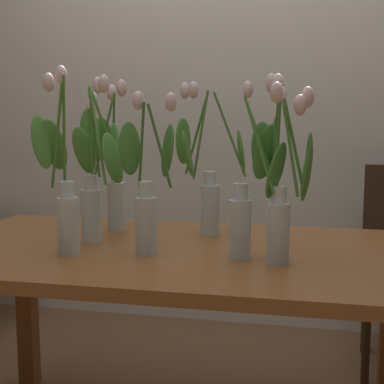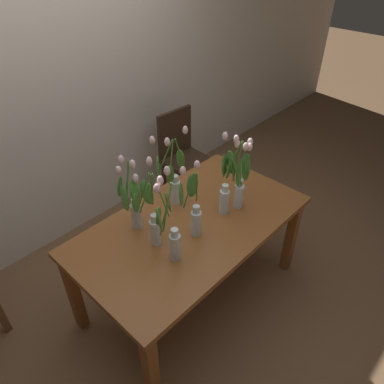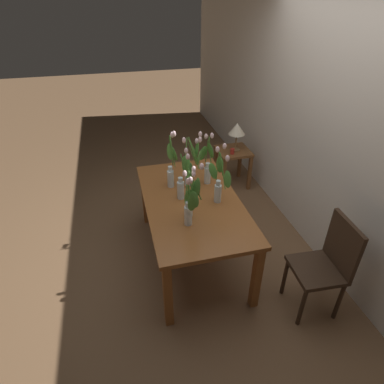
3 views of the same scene
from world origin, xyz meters
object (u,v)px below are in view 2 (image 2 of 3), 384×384
(tulip_vase_2, at_px, (238,179))
(dining_chair, at_px, (182,152))
(tulip_vase_0, at_px, (173,179))
(tulip_vase_6, at_px, (228,189))
(tulip_vase_4, at_px, (170,235))
(tulip_vase_3, at_px, (193,211))
(tulip_vase_5, at_px, (151,212))
(dining_table, at_px, (191,233))
(tulip_vase_1, at_px, (132,206))

(tulip_vase_2, relative_size, dining_chair, 0.60)
(tulip_vase_0, bearing_deg, tulip_vase_6, -59.23)
(tulip_vase_0, bearing_deg, tulip_vase_4, -136.22)
(tulip_vase_3, xyz_separation_m, tulip_vase_5, (-0.22, 0.14, 0.05))
(tulip_vase_3, relative_size, dining_chair, 0.54)
(tulip_vase_3, relative_size, tulip_vase_4, 0.87)
(dining_table, height_order, tulip_vase_3, tulip_vase_3)
(tulip_vase_2, xyz_separation_m, tulip_vase_6, (-0.09, 0.01, -0.04))
(tulip_vase_6, bearing_deg, tulip_vase_4, -175.35)
(tulip_vase_2, height_order, tulip_vase_4, tulip_vase_4)
(tulip_vase_0, height_order, tulip_vase_3, tulip_vase_0)
(dining_chair, bearing_deg, tulip_vase_4, -137.64)
(tulip_vase_0, relative_size, tulip_vase_3, 1.08)
(tulip_vase_0, bearing_deg, tulip_vase_5, -153.50)
(tulip_vase_4, distance_m, tulip_vase_5, 0.20)
(tulip_vase_6, bearing_deg, tulip_vase_5, 164.85)
(dining_table, bearing_deg, tulip_vase_2, -15.28)
(dining_table, relative_size, tulip_vase_0, 2.92)
(tulip_vase_2, height_order, tulip_vase_3, tulip_vase_2)
(tulip_vase_1, height_order, tulip_vase_2, tulip_vase_2)
(dining_table, bearing_deg, dining_chair, 47.43)
(tulip_vase_4, height_order, dining_chair, tulip_vase_4)
(tulip_vase_3, xyz_separation_m, tulip_vase_4, (-0.26, -0.06, 0.01))
(tulip_vase_4, relative_size, tulip_vase_6, 1.11)
(tulip_vase_6, bearing_deg, tulip_vase_3, 177.81)
(tulip_vase_3, height_order, dining_chair, tulip_vase_3)
(tulip_vase_2, bearing_deg, tulip_vase_5, 166.05)
(tulip_vase_0, relative_size, dining_chair, 0.59)
(tulip_vase_5, distance_m, tulip_vase_6, 0.57)
(tulip_vase_6, bearing_deg, dining_table, 161.87)
(dining_table, bearing_deg, tulip_vase_6, -18.13)
(tulip_vase_4, bearing_deg, tulip_vase_0, 43.78)
(tulip_vase_3, bearing_deg, tulip_vase_0, 67.15)
(dining_chair, bearing_deg, tulip_vase_6, -120.18)
(tulip_vase_1, distance_m, tulip_vase_6, 0.65)
(dining_table, distance_m, dining_chair, 1.29)
(tulip_vase_1, bearing_deg, tulip_vase_0, 0.48)
(tulip_vase_4, bearing_deg, dining_chair, 42.36)
(tulip_vase_0, xyz_separation_m, dining_chair, (0.80, 0.71, -0.42))
(dining_table, distance_m, tulip_vase_6, 0.39)
(tulip_vase_0, relative_size, tulip_vase_6, 1.04)
(tulip_vase_0, relative_size, tulip_vase_4, 0.94)
(tulip_vase_6, distance_m, dining_chair, 1.26)
(dining_table, distance_m, tulip_vase_2, 0.49)
(tulip_vase_3, bearing_deg, dining_table, 51.97)
(tulip_vase_3, height_order, tulip_vase_4, tulip_vase_4)
(tulip_vase_0, xyz_separation_m, tulip_vase_5, (-0.36, -0.18, 0.02))
(tulip_vase_0, distance_m, dining_chair, 1.15)
(dining_table, height_order, tulip_vase_6, tulip_vase_6)
(tulip_vase_3, bearing_deg, dining_chair, 47.74)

